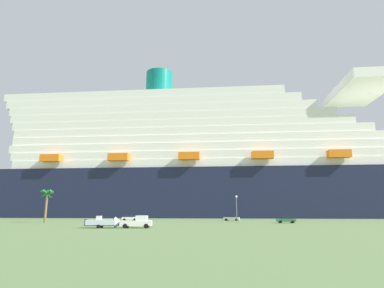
{
  "coord_description": "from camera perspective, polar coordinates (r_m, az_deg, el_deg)",
  "views": [
    {
      "loc": [
        23.27,
        -77.21,
        3.31
      ],
      "look_at": [
        3.89,
        28.35,
        25.42
      ],
      "focal_mm": 29.71,
      "sensor_mm": 36.0,
      "label": 1
    }
  ],
  "objects": [
    {
      "name": "cruise_ship",
      "position": [
        138.05,
        3.97,
        -4.19
      ],
      "size": [
        238.35,
        53.01,
        70.43
      ],
      "color": "#191E38",
      "rests_on": "ground_plane"
    },
    {
      "name": "parked_car_silver_sedan",
      "position": [
        96.89,
        7.09,
        -13.02
      ],
      "size": [
        4.74,
        2.5,
        1.58
      ],
      "color": "silver",
      "rests_on": "ground_plane"
    },
    {
      "name": "palm_tree",
      "position": [
        90.61,
        -24.59,
        -8.57
      ],
      "size": [
        3.41,
        3.47,
        8.37
      ],
      "color": "brown",
      "rests_on": "ground_plane"
    },
    {
      "name": "pickup_truck",
      "position": [
        59.84,
        -9.75,
        -13.65
      ],
      "size": [
        5.87,
        3.07,
        2.2
      ],
      "color": "white",
      "rests_on": "ground_plane"
    },
    {
      "name": "parked_car_white_van",
      "position": [
        98.95,
        -11.1,
        -12.87
      ],
      "size": [
        4.95,
        2.78,
        1.58
      ],
      "color": "white",
      "rests_on": "ground_plane"
    },
    {
      "name": "small_boat_on_trailer",
      "position": [
        61.05,
        -15.23,
        -13.45
      ],
      "size": [
        7.39,
        3.15,
        2.15
      ],
      "color": "#595960",
      "rests_on": "ground_plane"
    },
    {
      "name": "ground_plane",
      "position": [
        109.76,
        -1.89,
        -13.36
      ],
      "size": [
        600.0,
        600.0,
        0.0
      ],
      "primitive_type": "plane",
      "color": "#567042"
    },
    {
      "name": "street_lamp",
      "position": [
        82.45,
        7.98,
        -10.71
      ],
      "size": [
        0.56,
        0.56,
        6.75
      ],
      "color": "slate",
      "rests_on": "ground_plane"
    },
    {
      "name": "parked_car_green_wagon",
      "position": [
        83.12,
        16.56,
        -12.88
      ],
      "size": [
        4.54,
        2.4,
        1.58
      ],
      "color": "#2D723F",
      "rests_on": "ground_plane"
    }
  ]
}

